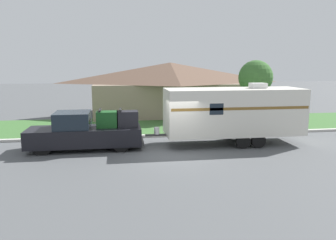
# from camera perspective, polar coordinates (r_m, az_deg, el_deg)

# --- Properties ---
(ground_plane) EXTENTS (120.00, 120.00, 0.00)m
(ground_plane) POSITION_cam_1_polar(r_m,az_deg,el_deg) (15.98, 1.05, -5.82)
(ground_plane) COLOR #515456
(curb_strip) EXTENTS (80.00, 0.30, 0.14)m
(curb_strip) POSITION_cam_1_polar(r_m,az_deg,el_deg) (19.56, -0.80, -2.70)
(curb_strip) COLOR beige
(curb_strip) RESTS_ON ground_plane
(lawn_strip) EXTENTS (80.00, 7.00, 0.03)m
(lawn_strip) POSITION_cam_1_polar(r_m,az_deg,el_deg) (23.12, -2.03, -0.89)
(lawn_strip) COLOR #3D6B33
(lawn_strip) RESTS_ON ground_plane
(house_across_street) EXTENTS (13.73, 7.14, 4.40)m
(house_across_street) POSITION_cam_1_polar(r_m,az_deg,el_deg) (28.28, 0.38, 5.70)
(house_across_street) COLOR gray
(house_across_street) RESTS_ON ground_plane
(pickup_truck) EXTENTS (5.73, 1.93, 2.04)m
(pickup_truck) POSITION_cam_1_polar(r_m,az_deg,el_deg) (17.05, -14.06, -2.04)
(pickup_truck) COLOR black
(pickup_truck) RESTS_ON ground_plane
(travel_trailer) EXTENTS (8.41, 2.41, 3.28)m
(travel_trailer) POSITION_cam_1_polar(r_m,az_deg,el_deg) (17.87, 11.37, 1.47)
(travel_trailer) COLOR black
(travel_trailer) RESTS_ON ground_plane
(mailbox) EXTENTS (0.48, 0.20, 1.29)m
(mailbox) POSITION_cam_1_polar(r_m,az_deg,el_deg) (20.67, 7.00, 0.51)
(mailbox) COLOR brown
(mailbox) RESTS_ON ground_plane
(tree_in_yard) EXTENTS (2.29, 2.29, 4.54)m
(tree_in_yard) POSITION_cam_1_polar(r_m,az_deg,el_deg) (22.91, 15.00, 7.14)
(tree_in_yard) COLOR brown
(tree_in_yard) RESTS_ON ground_plane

